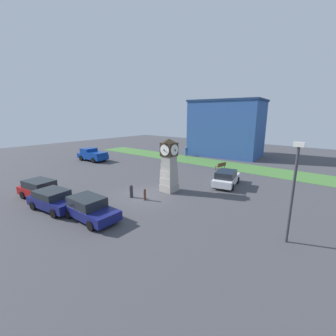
% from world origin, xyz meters
% --- Properties ---
extents(ground_plane, '(86.44, 86.44, 0.00)m').
position_xyz_m(ground_plane, '(0.00, 0.00, 0.00)').
color(ground_plane, '#424247').
extents(clock_tower, '(1.53, 1.62, 4.80)m').
position_xyz_m(clock_tower, '(0.93, 2.46, 2.35)').
color(clock_tower, '#9C978D').
rests_on(clock_tower, ground_plane).
extents(bollard_near_tower, '(0.29, 0.29, 1.12)m').
position_xyz_m(bollard_near_tower, '(-0.49, -0.85, 0.57)').
color(bollard_near_tower, '#333338').
rests_on(bollard_near_tower, ground_plane).
extents(bollard_mid_row, '(0.21, 0.21, 0.99)m').
position_xyz_m(bollard_mid_row, '(0.83, -0.56, 0.50)').
color(bollard_mid_row, brown).
rests_on(bollard_mid_row, ground_plane).
extents(car_navy_sedan, '(4.63, 2.51, 1.53)m').
position_xyz_m(car_navy_sedan, '(-6.10, -5.76, 0.78)').
color(car_navy_sedan, '#A51111').
rests_on(car_navy_sedan, ground_plane).
extents(car_near_tower, '(4.35, 2.50, 1.42)m').
position_xyz_m(car_near_tower, '(-3.06, -6.09, 0.73)').
color(car_near_tower, navy).
rests_on(car_near_tower, ground_plane).
extents(car_by_building, '(4.35, 2.06, 1.51)m').
position_xyz_m(car_by_building, '(0.43, -5.34, 0.76)').
color(car_by_building, navy).
rests_on(car_by_building, ground_plane).
extents(car_silver_hatch, '(2.71, 4.63, 1.52)m').
position_xyz_m(car_silver_hatch, '(4.24, 7.32, 0.77)').
color(car_silver_hatch, silver).
rests_on(car_silver_hatch, ground_plane).
extents(pickup_truck, '(5.09, 2.52, 1.85)m').
position_xyz_m(pickup_truck, '(-16.92, 5.87, 0.93)').
color(pickup_truck, navy).
rests_on(pickup_truck, ground_plane).
extents(bench, '(0.83, 1.67, 0.90)m').
position_xyz_m(bench, '(0.73, 13.14, 0.52)').
color(bench, brown).
rests_on(bench, ground_plane).
extents(pedestrian_near_bench, '(0.44, 0.46, 1.63)m').
position_xyz_m(pedestrian_near_bench, '(-8.29, 18.35, 0.93)').
color(pedestrian_near_bench, '#264CA5').
rests_on(pedestrian_near_bench, ground_plane).
extents(street_lamp_far_side, '(0.50, 0.24, 5.51)m').
position_xyz_m(street_lamp_far_side, '(11.30, 0.01, 3.24)').
color(street_lamp_far_side, '#333338').
rests_on(street_lamp_far_side, ground_plane).
extents(warehouse_blue_far, '(12.21, 8.77, 9.22)m').
position_xyz_m(warehouse_blue_far, '(-3.58, 23.28, 4.62)').
color(warehouse_blue_far, '#2D5193').
rests_on(warehouse_blue_far, ground_plane).
extents(grass_verge_far, '(51.87, 4.94, 0.04)m').
position_xyz_m(grass_verge_far, '(0.92, 15.85, 0.02)').
color(grass_verge_far, '#477A38').
rests_on(grass_verge_far, ground_plane).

